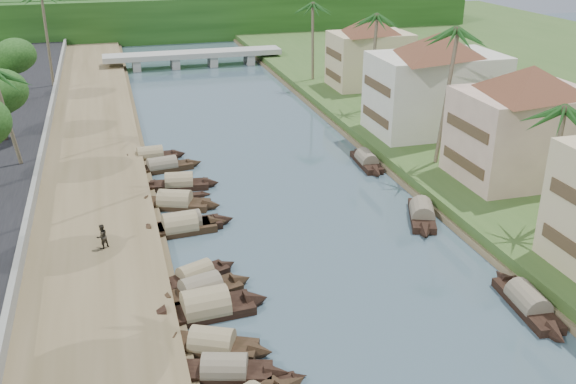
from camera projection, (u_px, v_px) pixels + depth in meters
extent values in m
plane|color=#3E545E|center=(363.00, 311.00, 38.79)|extent=(220.00, 220.00, 0.00)
cube|color=brown|center=(89.00, 204.00, 52.33)|extent=(10.00, 180.00, 0.80)
cube|color=#355321|center=(471.00, 161.00, 61.00)|extent=(16.00, 180.00, 1.20)
cube|color=slate|center=(32.00, 199.00, 50.91)|extent=(0.40, 180.00, 1.10)
cube|color=#16360E|center=(176.00, 21.00, 121.27)|extent=(120.00, 4.00, 8.00)
cube|color=#16360E|center=(173.00, 17.00, 125.69)|extent=(120.00, 4.00, 8.00)
cube|color=#16360E|center=(170.00, 14.00, 130.12)|extent=(120.00, 4.00, 8.00)
cube|color=#9D9C92|center=(193.00, 54.00, 101.71)|extent=(28.00, 4.00, 0.80)
cube|color=#9D9C92|center=(136.00, 64.00, 99.89)|extent=(1.20, 3.50, 1.80)
cube|color=#9D9C92|center=(175.00, 62.00, 101.39)|extent=(1.20, 3.50, 1.80)
cube|color=#9D9C92|center=(213.00, 60.00, 102.89)|extent=(1.20, 3.50, 1.80)
cube|color=#9D9C92|center=(249.00, 58.00, 104.39)|extent=(1.20, 3.50, 1.80)
cube|color=#4C3823|center=(576.00, 251.00, 39.00)|extent=(0.10, 6.40, 0.90)
cube|color=beige|center=(524.00, 135.00, 54.23)|extent=(11.00, 8.00, 7.50)
pyramid|color=brown|center=(533.00, 79.00, 52.32)|extent=(14.11, 14.11, 2.20)
cube|color=#4C3823|center=(463.00, 162.00, 53.58)|extent=(0.10, 6.40, 0.90)
cube|color=#4C3823|center=(467.00, 128.00, 52.40)|extent=(0.10, 6.40, 0.90)
cube|color=beige|center=(435.00, 93.00, 66.27)|extent=(13.00, 8.00, 8.00)
pyramid|color=brown|center=(440.00, 43.00, 64.26)|extent=(15.59, 15.59, 2.20)
cube|color=#4C3823|center=(375.00, 117.00, 65.42)|extent=(0.10, 6.40, 0.90)
cube|color=#4C3823|center=(377.00, 86.00, 64.16)|extent=(0.10, 6.40, 0.90)
cube|color=#C7B085|center=(369.00, 60.00, 84.41)|extent=(10.00, 7.00, 7.00)
pyramid|color=brown|center=(371.00, 24.00, 82.60)|extent=(12.62, 12.62, 2.20)
cube|color=#4C3823|center=(333.00, 75.00, 83.83)|extent=(0.10, 5.60, 0.90)
cube|color=#4C3823|center=(334.00, 54.00, 82.73)|extent=(0.10, 5.60, 0.90)
cube|color=black|center=(225.00, 374.00, 33.07)|extent=(5.16, 2.92, 0.70)
cone|color=black|center=(278.00, 374.00, 32.99)|extent=(1.76, 1.76, 1.57)
cone|color=black|center=(172.00, 372.00, 33.08)|extent=(1.76, 1.76, 1.57)
cylinder|color=#716654|center=(225.00, 368.00, 32.92)|extent=(4.07, 2.64, 1.63)
cube|color=black|center=(212.00, 348.00, 35.08)|extent=(5.20, 3.64, 0.70)
cone|color=black|center=(262.00, 352.00, 34.62)|extent=(1.95, 1.98, 1.67)
cone|color=black|center=(164.00, 342.00, 35.47)|extent=(1.95, 1.98, 1.67)
cylinder|color=#9B9163|center=(212.00, 342.00, 34.93)|extent=(4.17, 3.20, 1.75)
cube|color=black|center=(206.00, 312.00, 38.34)|extent=(5.87, 2.61, 0.70)
cone|color=black|center=(257.00, 300.00, 39.30)|extent=(1.83, 2.10, 2.17)
cone|color=black|center=(152.00, 321.00, 37.31)|extent=(1.83, 2.10, 2.17)
cylinder|color=#9B9163|center=(206.00, 306.00, 38.19)|extent=(4.53, 2.60, 2.30)
cube|color=black|center=(201.00, 294.00, 40.10)|extent=(5.38, 3.12, 0.70)
cone|color=black|center=(241.00, 281.00, 41.42)|extent=(1.87, 1.98, 1.80)
cone|color=black|center=(159.00, 306.00, 38.72)|extent=(1.87, 1.98, 1.80)
cylinder|color=#716654|center=(201.00, 289.00, 39.95)|extent=(4.25, 2.87, 1.89)
cube|color=black|center=(196.00, 278.00, 41.85)|extent=(4.76, 3.11, 0.70)
cone|color=black|center=(228.00, 265.00, 43.29)|extent=(1.71, 1.70, 1.44)
cone|color=black|center=(161.00, 290.00, 40.36)|extent=(1.71, 1.70, 1.44)
cylinder|color=#9B9163|center=(195.00, 273.00, 41.71)|extent=(3.79, 2.74, 1.49)
cube|color=black|center=(181.00, 230.00, 48.40)|extent=(5.40, 2.32, 0.70)
cone|color=black|center=(218.00, 223.00, 49.28)|extent=(1.67, 1.87, 1.94)
cone|color=black|center=(141.00, 235.00, 47.47)|extent=(1.67, 1.87, 1.94)
cylinder|color=#9B9163|center=(180.00, 225.00, 48.25)|extent=(4.16, 2.31, 2.05)
cube|color=black|center=(182.00, 228.00, 48.74)|extent=(6.05, 2.16, 0.70)
cone|color=black|center=(225.00, 220.00, 49.73)|extent=(1.80, 1.70, 1.79)
cone|color=black|center=(138.00, 233.00, 47.69)|extent=(1.80, 1.70, 1.79)
cylinder|color=#716654|center=(182.00, 223.00, 48.59)|extent=(4.66, 2.14, 1.84)
cube|color=black|center=(175.00, 205.00, 52.56)|extent=(5.85, 3.72, 0.70)
cone|color=black|center=(212.00, 206.00, 52.25)|extent=(2.09, 2.11, 1.82)
cone|color=black|center=(138.00, 203.00, 52.80)|extent=(2.09, 2.11, 1.82)
cylinder|color=#9B9163|center=(175.00, 201.00, 52.41)|extent=(4.65, 3.31, 1.90)
cube|color=black|center=(180.00, 186.00, 56.30)|extent=(5.27, 2.44, 0.70)
cone|color=black|center=(212.00, 184.00, 56.62)|extent=(1.68, 1.76, 1.73)
cone|color=black|center=(147.00, 187.00, 55.93)|extent=(1.68, 1.76, 1.73)
cylinder|color=#9B9163|center=(179.00, 182.00, 56.15)|extent=(4.10, 2.34, 1.81)
cube|color=black|center=(163.00, 169.00, 60.14)|extent=(5.81, 2.36, 0.70)
cone|color=black|center=(195.00, 163.00, 61.28)|extent=(1.78, 1.63, 1.59)
cone|color=black|center=(129.00, 173.00, 58.93)|extent=(1.78, 1.63, 1.59)
cylinder|color=#716654|center=(162.00, 165.00, 59.99)|extent=(4.50, 2.23, 1.63)
cube|color=black|center=(151.00, 158.00, 62.80)|extent=(5.19, 1.91, 0.70)
cone|color=black|center=(179.00, 154.00, 63.60)|extent=(1.54, 1.57, 1.66)
cone|color=black|center=(121.00, 161.00, 61.94)|extent=(1.54, 1.57, 1.66)
cylinder|color=#9B9163|center=(150.00, 155.00, 62.65)|extent=(3.98, 1.91, 1.73)
cube|color=black|center=(527.00, 306.00, 38.88)|extent=(2.21, 6.01, 0.70)
cone|color=black|center=(501.00, 278.00, 41.80)|extent=(1.65, 1.80, 1.69)
cone|color=black|center=(557.00, 337.00, 35.89)|extent=(1.65, 1.80, 1.69)
cylinder|color=#716654|center=(528.00, 301.00, 38.73)|extent=(2.15, 4.64, 1.74)
cube|color=black|center=(422.00, 217.00, 50.53)|extent=(3.76, 5.90, 0.70)
cone|color=black|center=(419.00, 200.00, 53.36)|extent=(2.10, 2.10, 1.79)
cone|color=black|center=(425.00, 234.00, 47.64)|extent=(2.10, 2.10, 1.79)
cylinder|color=#716654|center=(422.00, 212.00, 50.38)|extent=(3.33, 4.69, 1.86)
cube|color=black|center=(366.00, 163.00, 61.59)|extent=(1.92, 5.63, 0.70)
cone|color=black|center=(357.00, 152.00, 64.33)|extent=(1.52, 1.65, 1.61)
cone|color=black|center=(377.00, 174.00, 58.80)|extent=(1.52, 1.65, 1.61)
cylinder|color=#716654|center=(367.00, 159.00, 61.44)|extent=(1.90, 4.33, 1.65)
cube|color=black|center=(265.00, 384.00, 32.52)|extent=(3.32, 0.83, 0.35)
cone|color=black|center=(300.00, 377.00, 33.03)|extent=(0.85, 0.76, 0.73)
cube|color=black|center=(184.00, 196.00, 54.46)|extent=(3.47, 0.83, 0.35)
cone|color=black|center=(207.00, 194.00, 54.87)|extent=(0.89, 0.72, 0.69)
cone|color=black|center=(161.00, 198.00, 54.05)|extent=(0.89, 0.72, 0.69)
cylinder|color=#6D6149|center=(553.00, 169.00, 44.94)|extent=(0.55, 0.36, 8.97)
sphere|color=#1F4F1A|center=(563.00, 109.00, 43.24)|extent=(3.20, 3.20, 3.20)
cylinder|color=#6D6149|center=(444.00, 97.00, 56.64)|extent=(1.36, 0.36, 12.15)
sphere|color=#1F4F1A|center=(450.00, 30.00, 54.35)|extent=(3.20, 3.20, 3.20)
cylinder|color=#6D6149|center=(373.00, 63.00, 73.36)|extent=(0.61, 0.36, 10.87)
sphere|color=#1F4F1A|center=(376.00, 16.00, 71.31)|extent=(3.20, 3.20, 3.20)
cylinder|color=#6D6149|center=(11.00, 119.00, 56.33)|extent=(1.38, 0.36, 8.47)
sphere|color=#1F4F1A|center=(3.00, 73.00, 54.73)|extent=(3.20, 3.20, 3.20)
cylinder|color=#6D6149|center=(313.00, 42.00, 87.30)|extent=(0.54, 0.36, 10.32)
sphere|color=#1F4F1A|center=(314.00, 4.00, 85.35)|extent=(3.20, 3.20, 3.20)
cylinder|color=#6D6149|center=(47.00, 39.00, 82.85)|extent=(0.46, 0.36, 12.12)
cylinder|color=#4B382A|center=(3.00, 124.00, 63.74)|extent=(0.60, 0.60, 3.28)
cylinder|color=#4B382A|center=(18.00, 86.00, 77.19)|extent=(0.60, 0.60, 3.71)
ellipsoid|color=#16360E|center=(13.00, 57.00, 75.80)|extent=(4.77, 4.77, 3.92)
cylinder|color=#4B382A|center=(468.00, 106.00, 69.78)|extent=(0.60, 0.60, 3.80)
ellipsoid|color=#16360E|center=(471.00, 73.00, 68.36)|extent=(4.68, 4.68, 3.85)
imported|color=#2F2920|center=(102.00, 236.00, 44.14)|extent=(1.09, 1.05, 1.77)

